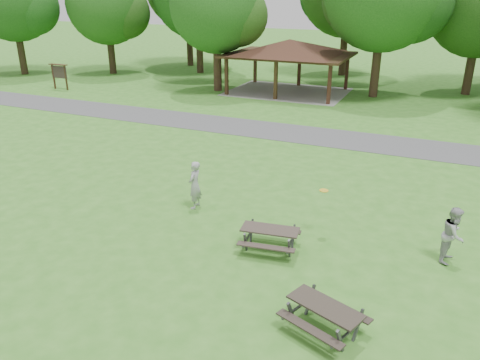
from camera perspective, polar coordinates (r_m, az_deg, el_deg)
name	(u,v)px	position (r m, az deg, el deg)	size (l,w,h in m)	color
ground	(147,270)	(13.18, -11.28, -10.66)	(160.00, 160.00, 0.00)	#367722
asphalt_path	(300,134)	(24.86, 7.27, 5.61)	(120.00, 3.20, 0.02)	#47474A
pavilion	(289,49)	(34.80, 6.02, 15.56)	(8.60, 7.01, 3.76)	#331F12
notice_board	(59,72)	(38.32, -21.20, 12.19)	(1.60, 0.30, 1.88)	#351C13
tree_row_a	(14,0)	(46.40, -25.89, 19.09)	(7.56, 7.20, 9.97)	black
tree_row_b	(108,6)	(44.13, -15.83, 19.69)	(7.14, 6.80, 9.28)	black
tree_row_d	(218,9)	(35.09, -2.74, 20.14)	(6.93, 6.60, 9.27)	#322116
picnic_table_middle	(270,234)	(13.59, 3.67, -6.56)	(1.82, 1.54, 0.71)	#322924
picnic_table_far	(325,312)	(10.77, 10.29, -15.53)	(2.02, 1.83, 0.72)	#2A241E
frisbee_in_flight	(324,190)	(14.24, 10.19, -1.27)	(0.28, 0.28, 0.02)	gold
frisbee_thrower	(195,185)	(16.07, -5.54, -0.61)	(0.62, 0.41, 1.69)	#9D9D9F
frisbee_catcher	(453,235)	(14.19, 24.58, -6.09)	(0.79, 0.61, 1.62)	#A5A5A7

